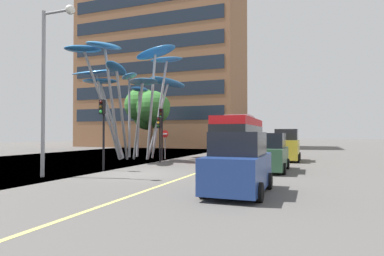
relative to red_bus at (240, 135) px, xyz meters
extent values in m
cube|color=#54514F|center=(-2.98, -11.20, -1.98)|extent=(120.00, 240.00, 0.10)
cube|color=#E0D666|center=(-0.23, -11.20, -1.93)|extent=(0.16, 144.00, 0.01)
cube|color=red|center=(0.00, 0.00, -0.11)|extent=(2.82, 10.22, 2.94)
cube|color=black|center=(0.00, 0.00, 0.30)|extent=(2.85, 10.33, 0.94)
cube|color=yellow|center=(-0.16, 5.01, 1.06)|extent=(1.37, 0.14, 0.36)
cube|color=#B2B2B7|center=(0.00, 0.00, 1.48)|extent=(1.98, 3.61, 0.24)
cylinder|color=black|center=(1.14, 3.18, -1.45)|extent=(0.31, 0.97, 0.96)
cylinder|color=black|center=(-1.35, 3.10, -1.45)|extent=(0.31, 0.97, 0.96)
cylinder|color=black|center=(1.33, -2.75, -1.45)|extent=(0.31, 0.97, 0.96)
cylinder|color=black|center=(-1.15, -2.83, -1.45)|extent=(0.31, 0.97, 0.96)
cylinder|color=#9EA0A5|center=(-6.50, -2.96, 2.31)|extent=(1.01, 0.40, 8.50)
ellipsoid|color=#2D7FD1|center=(-6.12, -3.04, 6.55)|extent=(4.03, 2.37, 1.07)
cylinder|color=#9EA0A5|center=(-6.67, -1.11, 2.28)|extent=(1.29, 0.98, 8.46)
ellipsoid|color=#2D7FD1|center=(-6.17, -0.76, 6.50)|extent=(3.21, 2.89, 0.64)
cylinder|color=#9EA0A5|center=(-7.22, -0.26, 1.42)|extent=(1.37, 1.98, 6.76)
ellipsoid|color=#388EDB|center=(-6.67, 0.59, 4.77)|extent=(3.17, 3.84, 1.18)
cylinder|color=#9EA0A5|center=(-9.15, -0.36, 1.13)|extent=(0.39, 0.90, 6.15)
ellipsoid|color=#2D7FD1|center=(-9.23, -0.03, 4.19)|extent=(1.98, 3.14, 0.66)
cylinder|color=#9EA0A5|center=(-9.82, -0.81, 1.71)|extent=(0.77, 1.00, 7.30)
ellipsoid|color=#4299E0|center=(-10.07, -0.45, 5.35)|extent=(3.16, 3.73, 0.69)
cylinder|color=#9EA0A5|center=(-10.63, -2.39, 1.40)|extent=(2.72, 0.35, 6.73)
ellipsoid|color=#388EDB|center=(-11.89, -2.32, 4.73)|extent=(3.69, 1.88, 0.63)
cylinder|color=#9EA0A5|center=(-10.72, -2.86, 1.73)|extent=(2.35, 0.60, 7.38)
ellipsoid|color=#2D7FD1|center=(-11.78, -3.04, 5.39)|extent=(4.62, 2.44, 0.83)
cylinder|color=#9EA0A5|center=(-9.81, -4.67, 2.27)|extent=(1.78, 3.16, 8.47)
ellipsoid|color=#2D7FD1|center=(-10.57, -6.12, 6.47)|extent=(2.66, 3.25, 0.83)
cylinder|color=#9EA0A5|center=(-8.84, -4.89, 2.36)|extent=(0.34, 2.10, 8.61)
ellipsoid|color=#388EDB|center=(-8.90, -5.83, 6.64)|extent=(1.86, 3.67, 0.96)
cylinder|color=#9EA0A5|center=(-7.85, -5.06, 1.38)|extent=(1.21, 3.25, 6.70)
ellipsoid|color=#2D7FD1|center=(-7.37, -6.58, 4.69)|extent=(2.08, 3.46, 0.70)
cylinder|color=#9EA0A5|center=(-7.32, -3.61, 1.08)|extent=(1.72, 1.47, 6.07)
ellipsoid|color=#4299E0|center=(-6.60, -4.21, 4.08)|extent=(4.34, 3.99, 0.71)
cylinder|color=black|center=(-5.46, -10.67, 0.04)|extent=(0.12, 0.12, 3.94)
cube|color=black|center=(-5.46, -10.81, 1.61)|extent=(0.28, 0.24, 0.80)
sphere|color=#390706|center=(-5.46, -10.94, 1.87)|extent=(0.18, 0.18, 0.18)
sphere|color=#3A2707|center=(-5.46, -10.94, 1.61)|extent=(0.18, 0.18, 0.18)
sphere|color=green|center=(-5.46, -10.94, 1.35)|extent=(0.18, 0.18, 0.18)
cylinder|color=black|center=(-4.85, -4.80, -0.30)|extent=(0.12, 0.12, 3.25)
cube|color=black|center=(-4.85, -4.94, 0.92)|extent=(0.28, 0.24, 0.80)
sphere|color=#390706|center=(-4.85, -5.07, 1.18)|extent=(0.18, 0.18, 0.18)
sphere|color=orange|center=(-4.85, -5.07, 0.92)|extent=(0.18, 0.18, 0.18)
sphere|color=black|center=(-4.85, -5.07, 0.66)|extent=(0.18, 0.18, 0.18)
cylinder|color=black|center=(-5.28, -3.55, 0.05)|extent=(0.12, 0.12, 3.97)
cube|color=black|center=(-5.28, -3.69, 1.64)|extent=(0.28, 0.24, 0.80)
sphere|color=#390706|center=(-5.28, -3.82, 1.90)|extent=(0.18, 0.18, 0.18)
sphere|color=#3A2707|center=(-5.28, -3.82, 1.64)|extent=(0.18, 0.18, 0.18)
sphere|color=green|center=(-5.28, -3.82, 1.38)|extent=(0.18, 0.18, 0.18)
cube|color=navy|center=(3.03, -14.77, -1.18)|extent=(1.77, 3.91, 1.14)
cube|color=black|center=(3.03, -14.77, -0.21)|extent=(1.63, 2.15, 0.79)
cylinder|color=black|center=(3.91, -13.55, -1.63)|extent=(0.20, 0.60, 0.60)
cylinder|color=black|center=(2.14, -13.55, -1.63)|extent=(0.20, 0.60, 0.60)
cylinder|color=black|center=(3.91, -15.98, -1.63)|extent=(0.20, 0.60, 0.60)
cylinder|color=black|center=(2.14, -15.98, -1.63)|extent=(0.20, 0.60, 0.60)
cube|color=#2D5138|center=(3.17, -7.63, -1.20)|extent=(1.87, 4.49, 1.11)
cube|color=black|center=(3.17, -7.63, -0.24)|extent=(1.72, 2.47, 0.81)
cylinder|color=black|center=(4.10, -6.24, -1.63)|extent=(0.20, 0.60, 0.60)
cylinder|color=black|center=(2.23, -6.24, -1.63)|extent=(0.20, 0.60, 0.60)
cylinder|color=black|center=(4.10, -9.02, -1.63)|extent=(0.20, 0.60, 0.60)
cylinder|color=black|center=(2.23, -9.02, -1.63)|extent=(0.20, 0.60, 0.60)
cube|color=gold|center=(3.68, -0.52, -1.05)|extent=(1.71, 4.00, 1.39)
cube|color=black|center=(3.68, -0.52, 0.06)|extent=(1.58, 2.20, 0.83)
cylinder|color=black|center=(4.54, 0.72, -1.63)|extent=(0.20, 0.60, 0.60)
cylinder|color=black|center=(2.83, 0.72, -1.63)|extent=(0.20, 0.60, 0.60)
cylinder|color=black|center=(4.54, -1.76, -1.63)|extent=(0.20, 0.60, 0.60)
cylinder|color=black|center=(2.83, -1.76, -1.63)|extent=(0.20, 0.60, 0.60)
cylinder|color=gray|center=(-6.63, -13.84, 2.05)|extent=(0.18, 0.18, 7.96)
cylinder|color=gray|center=(-5.85, -13.84, 5.89)|extent=(1.57, 0.12, 0.12)
sphere|color=silver|center=(-5.06, -13.84, 5.89)|extent=(0.44, 0.44, 0.44)
cylinder|color=brown|center=(-11.84, 7.16, -0.29)|extent=(0.43, 0.43, 3.28)
sphere|color=#387A33|center=(-12.57, 7.72, 2.24)|extent=(3.34, 3.34, 3.34)
sphere|color=#387A33|center=(-11.47, 8.34, 3.39)|extent=(2.83, 2.83, 2.83)
sphere|color=#387A33|center=(-11.22, 6.50, 3.03)|extent=(3.85, 3.85, 3.85)
sphere|color=#387A33|center=(-13.00, 7.08, 3.46)|extent=(3.95, 3.95, 3.95)
cylinder|color=gray|center=(-5.73, -2.03, -0.75)|extent=(0.08, 0.08, 2.35)
cylinder|color=red|center=(-5.73, -2.06, 0.12)|extent=(0.60, 0.03, 0.60)
cube|color=white|center=(-5.73, -2.09, 0.12)|extent=(0.40, 0.04, 0.11)
cube|color=#8E6042|center=(-17.31, 21.72, 11.64)|extent=(25.56, 12.39, 27.15)
cube|color=#1E2838|center=(-17.31, 15.51, 2.99)|extent=(24.03, 0.08, 1.90)
cube|color=#1E2838|center=(-17.31, 15.51, 6.38)|extent=(24.03, 0.08, 1.90)
cube|color=#1E2838|center=(-17.31, 15.51, 9.78)|extent=(24.03, 0.08, 1.90)
cube|color=#1E2838|center=(-17.31, 15.51, 13.17)|extent=(24.03, 0.08, 1.90)
cube|color=#1E2838|center=(-17.31, 15.51, 16.56)|extent=(24.03, 0.08, 1.90)
camera|label=1|loc=(5.36, -25.74, 0.13)|focal=30.04mm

